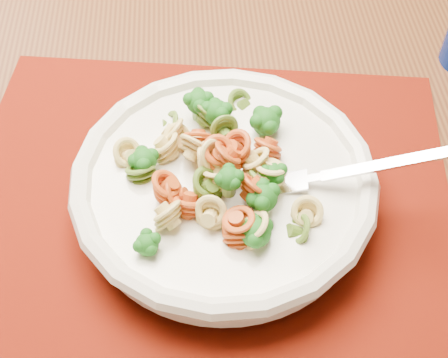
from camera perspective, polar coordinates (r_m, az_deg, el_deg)
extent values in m
cube|color=#51301B|center=(1.64, -15.00, 0.15)|extent=(4.00, 4.00, 0.01)
cube|color=#573318|center=(0.66, -8.17, 0.92)|extent=(1.52, 1.12, 0.04)
cube|color=#611404|center=(0.60, -1.69, -1.54)|extent=(0.56, 0.49, 0.00)
cylinder|color=silver|center=(0.59, 0.00, -2.08)|extent=(0.12, 0.12, 0.01)
cylinder|color=silver|center=(0.57, 0.00, -0.90)|extent=(0.26, 0.26, 0.03)
torus|color=silver|center=(0.56, 0.00, 0.10)|extent=(0.28, 0.28, 0.02)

